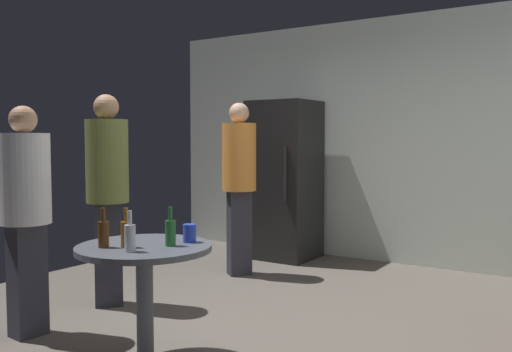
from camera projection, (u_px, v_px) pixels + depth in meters
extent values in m
cube|color=#5B544C|center=(245.00, 332.00, 4.04)|extent=(5.20, 5.20, 0.10)
cube|color=beige|center=(377.00, 141.00, 6.15)|extent=(5.32, 0.06, 2.70)
cube|color=black|center=(284.00, 180.00, 6.33)|extent=(0.70, 0.65, 1.80)
cube|color=#262628|center=(285.00, 174.00, 5.92)|extent=(0.03, 0.03, 0.60)
cylinder|color=#4C515B|center=(145.00, 309.00, 3.28)|extent=(0.10, 0.10, 0.70)
cylinder|color=#4C515B|center=(144.00, 248.00, 3.25)|extent=(0.80, 0.80, 0.03)
cylinder|color=#8C5919|center=(126.00, 235.00, 3.18)|extent=(0.06, 0.06, 0.15)
cylinder|color=#8C5919|center=(126.00, 215.00, 3.17)|extent=(0.02, 0.02, 0.08)
cylinder|color=#593314|center=(104.00, 235.00, 3.18)|extent=(0.06, 0.06, 0.15)
cylinder|color=#593314|center=(103.00, 215.00, 3.17)|extent=(0.02, 0.02, 0.08)
cylinder|color=#26662D|center=(170.00, 233.00, 3.22)|extent=(0.06, 0.06, 0.15)
cylinder|color=#26662D|center=(170.00, 214.00, 3.22)|extent=(0.02, 0.02, 0.08)
cylinder|color=silver|center=(130.00, 238.00, 3.06)|extent=(0.06, 0.06, 0.15)
cylinder|color=silver|center=(130.00, 218.00, 3.05)|extent=(0.02, 0.02, 0.08)
cylinder|color=blue|center=(190.00, 233.00, 3.34)|extent=(0.08, 0.08, 0.11)
cube|color=#2D2D38|center=(27.00, 280.00, 3.80)|extent=(0.19, 0.24, 0.78)
cylinder|color=white|center=(25.00, 179.00, 3.76)|extent=(0.37, 0.37, 0.62)
sphere|color=tan|center=(23.00, 119.00, 3.73)|extent=(0.19, 0.19, 0.19)
cube|color=#2D2D38|center=(239.00, 233.00, 5.54)|extent=(0.27, 0.28, 0.85)
cylinder|color=orange|center=(239.00, 157.00, 5.49)|extent=(0.48, 0.48, 0.67)
sphere|color=#D8AD8C|center=(239.00, 113.00, 5.46)|extent=(0.20, 0.20, 0.20)
cube|color=#2D2D38|center=(109.00, 254.00, 4.51)|extent=(0.27, 0.28, 0.85)
cylinder|color=olive|center=(107.00, 161.00, 4.46)|extent=(0.48, 0.48, 0.67)
sphere|color=tan|center=(106.00, 107.00, 4.43)|extent=(0.20, 0.20, 0.20)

